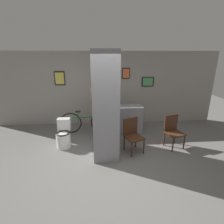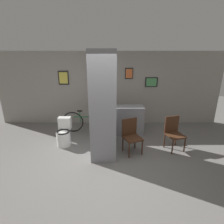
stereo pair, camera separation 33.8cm
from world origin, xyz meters
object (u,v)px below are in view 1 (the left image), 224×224
Objects in this scene: chair_near_pillar at (133,134)px; bicycle at (86,122)px; bottle_tall at (110,102)px; chair_by_doorway at (173,130)px; toilet at (64,136)px.

chair_near_pillar is 1.81m from bicycle.
bicycle is 5.08× the size of bottle_tall.
chair_by_doorway is at bearing -30.93° from bottle_tall.
bottle_tall reaches higher than chair_near_pillar.
chair_by_doorway is 2.06m from bottle_tall.
bottle_tall reaches higher than chair_by_doorway.
bicycle is 1.04m from bottle_tall.
chair_near_pillar is at bearing 171.67° from chair_by_doorway.
bottle_tall is (-0.53, 1.19, 0.56)m from chair_near_pillar.
bicycle is (-1.30, 1.25, -0.13)m from chair_near_pillar.
bottle_tall is (-1.70, 1.02, 0.56)m from chair_by_doorway.
chair_by_doorway reaches higher than bicycle.
bicycle is at bearing 175.22° from bottle_tall.
toilet is 0.84× the size of chair_by_doorway.
toilet is 1.93m from chair_near_pillar.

